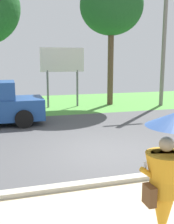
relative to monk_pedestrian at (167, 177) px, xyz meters
name	(u,v)px	position (x,y,z in m)	size (l,w,h in m)	color
ground_plane	(80,131)	(0.53, 7.10, -1.13)	(40.00, 22.00, 0.20)	#4C4C4F
monk_pedestrian	(167,177)	(0.00, 0.00, 0.00)	(1.05, 0.95, 2.13)	orange
utility_pole	(164,37)	(6.91, 11.55, 3.04)	(1.80, 0.24, 7.87)	gray
roadside_billboard	(62,64)	(0.92, 12.71, 1.47)	(2.60, 0.12, 3.50)	slate
tree_left_far	(111,6)	(3.97, 12.76, 4.86)	(3.81, 3.81, 7.71)	brown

